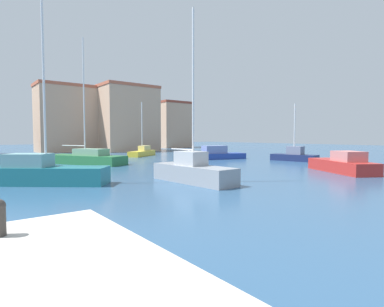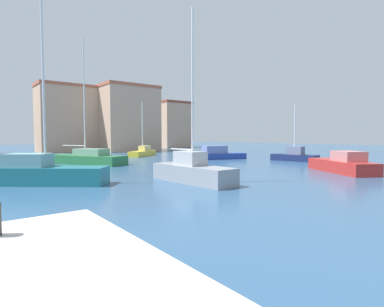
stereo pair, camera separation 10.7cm
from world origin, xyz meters
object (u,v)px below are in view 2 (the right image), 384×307
(sailboat_green_mid_harbor, at_px, (86,158))
(sailboat_teal_distant_north, at_px, (43,172))
(motorboat_red_far_left, at_px, (343,165))
(sailboat_yellow_inner_mooring, at_px, (143,152))
(sailboat_grey_far_right, at_px, (192,170))
(motorboat_blue_outer_mooring, at_px, (216,154))
(sailboat_navy_center_channel, at_px, (295,156))

(sailboat_green_mid_harbor, bearing_deg, sailboat_teal_distant_north, -119.30)
(sailboat_green_mid_harbor, relative_size, motorboat_red_far_left, 1.92)
(sailboat_teal_distant_north, relative_size, sailboat_yellow_inner_mooring, 1.41)
(sailboat_grey_far_right, relative_size, sailboat_yellow_inner_mooring, 1.38)
(motorboat_blue_outer_mooring, relative_size, sailboat_teal_distant_north, 0.70)
(sailboat_navy_center_channel, relative_size, motorboat_red_far_left, 1.00)
(sailboat_teal_distant_north, height_order, motorboat_red_far_left, sailboat_teal_distant_north)
(sailboat_grey_far_right, height_order, motorboat_red_far_left, sailboat_grey_far_right)
(sailboat_grey_far_right, bearing_deg, motorboat_red_far_left, -14.46)
(sailboat_navy_center_channel, distance_m, motorboat_red_far_left, 10.35)
(motorboat_blue_outer_mooring, xyz_separation_m, sailboat_teal_distant_north, (-20.15, -7.86, 0.14))
(sailboat_green_mid_harbor, height_order, sailboat_grey_far_right, sailboat_green_mid_harbor)
(sailboat_green_mid_harbor, height_order, sailboat_yellow_inner_mooring, sailboat_green_mid_harbor)
(motorboat_blue_outer_mooring, bearing_deg, motorboat_red_far_left, -95.21)
(sailboat_grey_far_right, relative_size, motorboat_red_far_left, 1.60)
(sailboat_grey_far_right, xyz_separation_m, sailboat_yellow_inner_mooring, (9.13, 22.56, -0.17))
(sailboat_navy_center_channel, xyz_separation_m, motorboat_red_far_left, (-6.29, -8.22, 0.03))
(sailboat_green_mid_harbor, distance_m, sailboat_grey_far_right, 15.33)
(sailboat_teal_distant_north, xyz_separation_m, sailboat_yellow_inner_mooring, (16.17, 18.09, -0.17))
(sailboat_green_mid_harbor, bearing_deg, motorboat_blue_outer_mooring, -11.92)
(sailboat_green_mid_harbor, xyz_separation_m, sailboat_teal_distant_north, (-6.07, -10.83, 0.09))
(sailboat_navy_center_channel, height_order, sailboat_yellow_inner_mooring, sailboat_yellow_inner_mooring)
(sailboat_green_mid_harbor, height_order, motorboat_red_far_left, sailboat_green_mid_harbor)
(motorboat_blue_outer_mooring, xyz_separation_m, motorboat_red_far_left, (-1.40, -15.35, 0.04))
(sailboat_navy_center_channel, xyz_separation_m, sailboat_yellow_inner_mooring, (-8.87, 17.36, -0.04))
(sailboat_green_mid_harbor, distance_m, sailboat_yellow_inner_mooring, 12.43)
(motorboat_blue_outer_mooring, height_order, sailboat_teal_distant_north, sailboat_teal_distant_north)
(sailboat_teal_distant_north, bearing_deg, sailboat_green_mid_harbor, 60.70)
(sailboat_grey_far_right, xyz_separation_m, motorboat_blue_outer_mooring, (13.11, 12.33, -0.14))
(motorboat_red_far_left, bearing_deg, sailboat_yellow_inner_mooring, 95.75)
(sailboat_green_mid_harbor, height_order, sailboat_teal_distant_north, sailboat_green_mid_harbor)
(sailboat_green_mid_harbor, xyz_separation_m, sailboat_navy_center_channel, (18.96, -10.10, -0.04))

